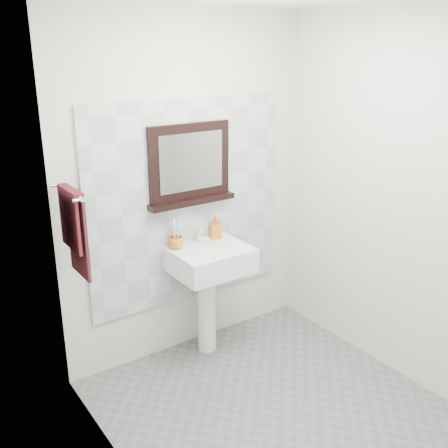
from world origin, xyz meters
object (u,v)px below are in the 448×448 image
at_px(hand_towel, 74,226).
at_px(toothbrush_cup, 176,243).
at_px(pedestal_sink, 210,271).
at_px(soap_dispenser, 215,227).
at_px(framed_mirror, 190,166).

bearing_deg(hand_towel, toothbrush_cup, 11.21).
relative_size(pedestal_sink, hand_towel, 1.75).
bearing_deg(soap_dispenser, pedestal_sink, -121.33).
height_order(toothbrush_cup, hand_towel, hand_towel).
bearing_deg(hand_towel, soap_dispenser, 8.65).
distance_m(toothbrush_cup, framed_mirror, 0.56).
distance_m(pedestal_sink, toothbrush_cup, 0.33).
distance_m(soap_dispenser, framed_mirror, 0.52).
xyz_separation_m(toothbrush_cup, hand_towel, (-0.77, -0.15, 0.32)).
bearing_deg(pedestal_sink, soap_dispenser, 43.99).
relative_size(pedestal_sink, toothbrush_cup, 8.90).
relative_size(toothbrush_cup, framed_mirror, 0.16).
relative_size(pedestal_sink, soap_dispenser, 5.60).
xyz_separation_m(framed_mirror, hand_towel, (-0.94, -0.21, -0.20)).
bearing_deg(soap_dispenser, toothbrush_cup, -162.37).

